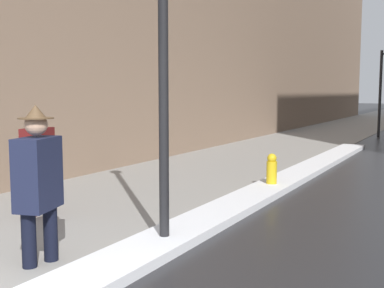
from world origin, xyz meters
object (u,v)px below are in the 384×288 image
Objects in this scene: pedestrian_in_glasses at (38,158)px; lamp_post at (163,7)px; pedestrian_trailing at (38,179)px; fire_hydrant at (272,172)px.

lamp_post is at bearing 66.50° from pedestrian_in_glasses.
pedestrian_trailing reaches higher than fire_hydrant.
lamp_post is at bearing 129.59° from pedestrian_trailing.
fire_hydrant is (0.79, 5.08, -0.61)m from pedestrian_trailing.
pedestrian_trailing is 5.18m from fire_hydrant.
pedestrian_trailing reaches higher than pedestrian_in_glasses.
pedestrian_trailing is 2.21m from pedestrian_in_glasses.
lamp_post reaches higher than fire_hydrant.
pedestrian_in_glasses is (-1.62, 1.51, -0.07)m from pedestrian_trailing.
lamp_post is 3.01× the size of pedestrian_in_glasses.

